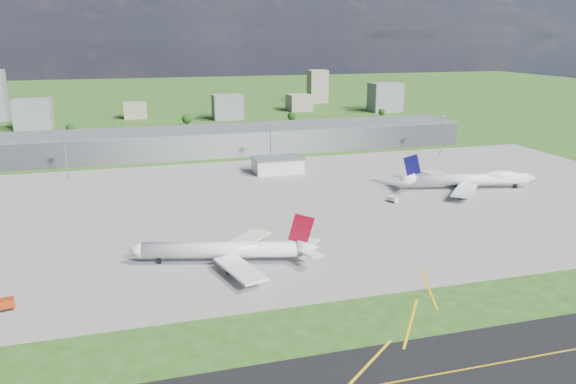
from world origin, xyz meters
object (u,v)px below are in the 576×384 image
object	(u,v)px
airliner_red_twin	(227,250)
fire_truck	(1,306)
van_white_near	(392,200)
van_white_far	(471,179)
tug_yellow	(259,232)
airliner_blue_quad	(471,179)

from	to	relation	value
airliner_red_twin	fire_truck	bearing A→B (deg)	28.48
airliner_red_twin	van_white_near	bearing A→B (deg)	-134.86
van_white_far	fire_truck	bearing A→B (deg)	178.31
airliner_red_twin	van_white_far	distance (m)	157.98
van_white_far	van_white_near	bearing A→B (deg)	177.68
airliner_red_twin	van_white_near	size ratio (longest dim) A/B	11.83
airliner_red_twin	tug_yellow	world-z (taller)	airliner_red_twin
airliner_blue_quad	van_white_near	world-z (taller)	airliner_blue_quad
airliner_red_twin	fire_truck	size ratio (longest dim) A/B	8.34
fire_truck	van_white_far	size ratio (longest dim) A/B	1.38
airliner_red_twin	airliner_blue_quad	world-z (taller)	airliner_blue_quad
airliner_red_twin	van_white_near	world-z (taller)	airliner_red_twin
van_white_near	airliner_red_twin	bearing A→B (deg)	95.70
airliner_blue_quad	fire_truck	size ratio (longest dim) A/B	9.19
airliner_red_twin	airliner_blue_quad	bearing A→B (deg)	-140.84
airliner_blue_quad	tug_yellow	bearing A→B (deg)	-150.83
tug_yellow	van_white_near	size ratio (longest dim) A/B	0.84
airliner_blue_quad	tug_yellow	size ratio (longest dim) A/B	15.54
airliner_red_twin	van_white_far	bearing A→B (deg)	-137.80
van_white_near	van_white_far	size ratio (longest dim) A/B	0.98
airliner_red_twin	fire_truck	distance (m)	67.73
airliner_blue_quad	van_white_near	bearing A→B (deg)	-155.84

